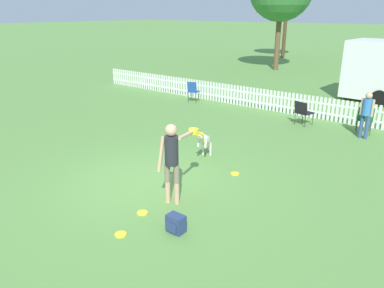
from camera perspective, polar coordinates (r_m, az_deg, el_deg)
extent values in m
plane|color=#5B8C42|center=(8.95, -6.24, -5.81)|extent=(240.00, 240.00, 0.00)
cylinder|color=tan|center=(7.93, -3.70, -7.28)|extent=(0.11, 0.11, 0.48)
cylinder|color=#7A705B|center=(7.74, -3.77, -4.38)|extent=(0.12, 0.12, 0.40)
cylinder|color=tan|center=(7.87, -2.32, -7.48)|extent=(0.11, 0.11, 0.48)
cylinder|color=#7A705B|center=(7.68, -2.37, -4.56)|extent=(0.12, 0.12, 0.40)
cylinder|color=#26262D|center=(7.52, -3.14, -0.98)|extent=(0.36, 0.36, 0.61)
sphere|color=tan|center=(7.38, -3.20, 2.11)|extent=(0.24, 0.24, 0.24)
cylinder|color=tan|center=(7.57, -4.75, -1.58)|extent=(0.12, 0.22, 0.74)
cylinder|color=tan|center=(7.70, -0.81, 1.45)|extent=(0.27, 0.73, 0.14)
cylinder|color=yellow|center=(8.05, 0.23, 1.71)|extent=(0.22, 0.22, 0.02)
cylinder|color=yellow|center=(8.04, 0.23, 1.89)|extent=(0.22, 0.22, 0.02)
cylinder|color=yellow|center=(8.03, 0.23, 2.07)|extent=(0.22, 0.22, 0.02)
cylinder|color=yellow|center=(8.02, 0.23, 2.25)|extent=(0.22, 0.22, 0.02)
ellipsoid|color=beige|center=(10.07, 1.87, 0.65)|extent=(0.56, 0.79, 0.59)
ellipsoid|color=silver|center=(10.09, 1.87, 0.36)|extent=(0.30, 0.41, 0.29)
sphere|color=beige|center=(9.64, 1.31, 1.25)|extent=(0.18, 0.18, 0.18)
cone|color=beige|center=(9.56, 1.19, 1.37)|extent=(0.15, 0.18, 0.15)
cylinder|color=yellow|center=(9.56, 1.19, 1.37)|extent=(0.25, 0.21, 0.20)
cone|color=beige|center=(9.63, 1.66, 1.67)|extent=(0.05, 0.05, 0.08)
cone|color=beige|center=(9.66, 1.04, 1.73)|extent=(0.05, 0.05, 0.08)
cylinder|color=silver|center=(10.43, 2.83, -0.80)|extent=(0.06, 0.06, 0.38)
cylinder|color=silver|center=(10.48, 1.69, -0.68)|extent=(0.06, 0.06, 0.38)
cylinder|color=silver|center=(9.85, 2.12, 0.33)|extent=(0.11, 0.18, 0.30)
cylinder|color=silver|center=(9.90, 1.03, 0.43)|extent=(0.11, 0.18, 0.30)
cone|color=beige|center=(10.52, 2.49, 0.74)|extent=(0.18, 0.33, 0.23)
cylinder|color=yellow|center=(9.38, 6.57, -4.51)|extent=(0.22, 0.22, 0.02)
cylinder|color=yellow|center=(7.08, -10.83, -13.38)|extent=(0.22, 0.22, 0.02)
cylinder|color=yellow|center=(7.68, -7.57, -10.35)|extent=(0.22, 0.22, 0.02)
cube|color=navy|center=(6.99, -2.47, -12.00)|extent=(0.33, 0.22, 0.33)
cube|color=navy|center=(6.92, -3.20, -12.68)|extent=(0.23, 0.04, 0.17)
cube|color=white|center=(15.15, 15.02, 5.32)|extent=(21.11, 0.04, 0.06)
cube|color=white|center=(15.07, 15.14, 6.61)|extent=(21.11, 0.04, 0.06)
cube|color=white|center=(21.41, -11.79, 10.09)|extent=(0.09, 0.02, 0.84)
cube|color=white|center=(21.29, -11.51, 10.06)|extent=(0.09, 0.02, 0.84)
cube|color=white|center=(21.18, -11.23, 10.03)|extent=(0.09, 0.02, 0.84)
cube|color=white|center=(21.06, -10.95, 9.99)|extent=(0.09, 0.02, 0.84)
cube|color=white|center=(20.94, -10.66, 9.96)|extent=(0.09, 0.02, 0.84)
cube|color=white|center=(20.83, -10.37, 9.92)|extent=(0.09, 0.02, 0.84)
cube|color=white|center=(20.71, -10.08, 9.89)|extent=(0.09, 0.02, 0.84)
cube|color=white|center=(20.60, -9.78, 9.85)|extent=(0.09, 0.02, 0.84)
cube|color=white|center=(20.48, -9.48, 9.81)|extent=(0.09, 0.02, 0.84)
cube|color=white|center=(20.37, -9.18, 9.77)|extent=(0.09, 0.02, 0.84)
cube|color=white|center=(20.25, -8.88, 9.74)|extent=(0.09, 0.02, 0.84)
cube|color=white|center=(20.14, -8.57, 9.70)|extent=(0.09, 0.02, 0.84)
cube|color=white|center=(20.03, -8.25, 9.66)|extent=(0.09, 0.02, 0.84)
cube|color=white|center=(19.92, -7.94, 9.62)|extent=(0.09, 0.02, 0.84)
cube|color=white|center=(19.81, -7.62, 9.57)|extent=(0.09, 0.02, 0.84)
cube|color=white|center=(19.69, -7.30, 9.53)|extent=(0.09, 0.02, 0.84)
cube|color=white|center=(19.59, -6.97, 9.49)|extent=(0.09, 0.02, 0.84)
cube|color=white|center=(19.48, -6.64, 9.45)|extent=(0.09, 0.02, 0.84)
cube|color=white|center=(19.37, -6.31, 9.40)|extent=(0.09, 0.02, 0.84)
cube|color=white|center=(19.26, -5.97, 9.36)|extent=(0.09, 0.02, 0.84)
cube|color=white|center=(19.15, -5.63, 9.31)|extent=(0.09, 0.02, 0.84)
cube|color=white|center=(19.05, -5.28, 9.26)|extent=(0.09, 0.02, 0.84)
cube|color=white|center=(18.94, -4.94, 9.21)|extent=(0.09, 0.02, 0.84)
cube|color=white|center=(18.83, -4.58, 9.17)|extent=(0.09, 0.02, 0.84)
cube|color=white|center=(18.73, -4.23, 9.12)|extent=(0.09, 0.02, 0.84)
cube|color=white|center=(18.63, -3.87, 9.07)|extent=(0.09, 0.02, 0.84)
cube|color=white|center=(18.52, -3.50, 9.01)|extent=(0.09, 0.02, 0.84)
cube|color=white|center=(18.42, -3.13, 8.96)|extent=(0.09, 0.02, 0.84)
cube|color=white|center=(18.32, -2.76, 8.91)|extent=(0.09, 0.02, 0.84)
cube|color=white|center=(18.22, -2.39, 8.85)|extent=(0.09, 0.02, 0.84)
cube|color=white|center=(18.12, -2.01, 8.80)|extent=(0.09, 0.02, 0.84)
cube|color=white|center=(18.02, -1.62, 8.74)|extent=(0.09, 0.02, 0.84)
cube|color=white|center=(17.92, -1.24, 8.69)|extent=(0.09, 0.02, 0.84)
cube|color=white|center=(17.82, -0.84, 8.63)|extent=(0.09, 0.02, 0.84)
cube|color=white|center=(17.73, -0.45, 8.57)|extent=(0.09, 0.02, 0.84)
cube|color=white|center=(17.63, -0.05, 8.51)|extent=(0.09, 0.02, 0.84)
cube|color=white|center=(17.54, 0.36, 8.45)|extent=(0.09, 0.02, 0.84)
cube|color=white|center=(17.44, 0.77, 8.38)|extent=(0.09, 0.02, 0.84)
cube|color=white|center=(17.35, 1.18, 8.32)|extent=(0.09, 0.02, 0.84)
cube|color=white|center=(17.26, 1.60, 8.25)|extent=(0.09, 0.02, 0.84)
cube|color=white|center=(17.17, 2.02, 8.19)|extent=(0.09, 0.02, 0.84)
cube|color=white|center=(17.08, 2.45, 8.12)|extent=(0.09, 0.02, 0.84)
cube|color=white|center=(16.99, 2.88, 8.05)|extent=(0.09, 0.02, 0.84)
cube|color=white|center=(16.90, 3.31, 7.98)|extent=(0.09, 0.02, 0.84)
cube|color=white|center=(16.81, 3.75, 7.91)|extent=(0.09, 0.02, 0.84)
cube|color=white|center=(16.72, 4.20, 7.84)|extent=(0.09, 0.02, 0.84)
cube|color=white|center=(16.64, 4.65, 7.77)|extent=(0.09, 0.02, 0.84)
cube|color=white|center=(16.56, 5.10, 7.69)|extent=(0.09, 0.02, 0.84)
cube|color=white|center=(16.47, 5.56, 7.62)|extent=(0.09, 0.02, 0.84)
cube|color=white|center=(16.39, 6.02, 7.54)|extent=(0.09, 0.02, 0.84)
cube|color=white|center=(16.31, 6.48, 7.46)|extent=(0.09, 0.02, 0.84)
cube|color=white|center=(16.23, 6.95, 7.38)|extent=(0.09, 0.02, 0.84)
cube|color=white|center=(16.15, 7.43, 7.30)|extent=(0.09, 0.02, 0.84)
cube|color=white|center=(16.07, 7.91, 7.22)|extent=(0.09, 0.02, 0.84)
cube|color=white|center=(16.00, 8.39, 7.14)|extent=(0.09, 0.02, 0.84)
cube|color=white|center=(15.92, 8.88, 7.05)|extent=(0.09, 0.02, 0.84)
cube|color=white|center=(15.85, 9.37, 6.97)|extent=(0.09, 0.02, 0.84)
cube|color=white|center=(15.77, 9.87, 6.88)|extent=(0.09, 0.02, 0.84)
cube|color=white|center=(15.70, 10.37, 6.79)|extent=(0.09, 0.02, 0.84)
cube|color=white|center=(15.63, 10.88, 6.70)|extent=(0.09, 0.02, 0.84)
cube|color=white|center=(15.56, 11.39, 6.61)|extent=(0.09, 0.02, 0.84)
cube|color=white|center=(15.49, 11.90, 6.52)|extent=(0.09, 0.02, 0.84)
cube|color=white|center=(15.43, 12.42, 6.42)|extent=(0.09, 0.02, 0.84)
cube|color=white|center=(15.36, 12.95, 6.33)|extent=(0.09, 0.02, 0.84)
cube|color=white|center=(15.30, 13.47, 6.23)|extent=(0.09, 0.02, 0.84)
cube|color=white|center=(15.23, 14.00, 6.14)|extent=(0.09, 0.02, 0.84)
cube|color=white|center=(15.17, 14.54, 6.04)|extent=(0.09, 0.02, 0.84)
cube|color=white|center=(15.11, 15.08, 5.94)|extent=(0.09, 0.02, 0.84)
cube|color=white|center=(15.05, 15.62, 5.83)|extent=(0.09, 0.02, 0.84)
cube|color=white|center=(15.00, 16.17, 5.73)|extent=(0.09, 0.02, 0.84)
cube|color=white|center=(14.94, 16.72, 5.63)|extent=(0.09, 0.02, 0.84)
cube|color=white|center=(14.89, 17.28, 5.52)|extent=(0.09, 0.02, 0.84)
cube|color=white|center=(14.83, 17.84, 5.41)|extent=(0.09, 0.02, 0.84)
cube|color=white|center=(14.78, 18.40, 5.31)|extent=(0.09, 0.02, 0.84)
cube|color=white|center=(14.73, 18.97, 5.20)|extent=(0.09, 0.02, 0.84)
cube|color=white|center=(14.68, 19.54, 5.09)|extent=(0.09, 0.02, 0.84)
cube|color=white|center=(14.64, 20.12, 4.97)|extent=(0.09, 0.02, 0.84)
cube|color=white|center=(14.59, 20.69, 4.86)|extent=(0.09, 0.02, 0.84)
cube|color=white|center=(14.55, 21.27, 4.75)|extent=(0.09, 0.02, 0.84)
cube|color=white|center=(14.50, 21.86, 4.63)|extent=(0.09, 0.02, 0.84)
cube|color=white|center=(14.46, 22.45, 4.51)|extent=(0.09, 0.02, 0.84)
cube|color=white|center=(14.42, 23.04, 4.40)|extent=(0.09, 0.02, 0.84)
cube|color=white|center=(14.39, 23.63, 4.28)|extent=(0.09, 0.02, 0.84)
cube|color=white|center=(14.35, 24.23, 4.16)|extent=(0.09, 0.02, 0.84)
cube|color=white|center=(14.32, 24.83, 4.04)|extent=(0.09, 0.02, 0.84)
cube|color=white|center=(14.28, 25.43, 3.91)|extent=(0.09, 0.02, 0.84)
cube|color=white|center=(14.25, 26.03, 3.79)|extent=(0.09, 0.02, 0.84)
cube|color=white|center=(14.22, 26.64, 3.67)|extent=(0.09, 0.02, 0.84)
cube|color=white|center=(14.19, 27.25, 3.54)|extent=(0.09, 0.02, 0.84)
cylinder|color=#333338|center=(13.82, 25.46, 2.63)|extent=(0.02, 0.02, 0.47)
cylinder|color=#333338|center=(13.79, 23.77, 2.84)|extent=(0.02, 0.02, 0.47)
cylinder|color=#333338|center=(13.43, 25.56, 2.15)|extent=(0.02, 0.02, 0.47)
cylinder|color=#333338|center=(13.40, 23.81, 2.37)|extent=(0.02, 0.02, 0.47)
cube|color=#19662D|center=(13.55, 24.79, 3.44)|extent=(0.61, 0.61, 0.03)
cube|color=#19662D|center=(13.28, 24.96, 4.12)|extent=(0.49, 0.23, 0.44)
cylinder|color=#333338|center=(16.75, 1.07, 7.28)|extent=(0.02, 0.02, 0.48)
cylinder|color=#333338|center=(16.89, -0.07, 7.38)|extent=(0.02, 0.02, 0.48)
cylinder|color=#333338|center=(16.42, 0.58, 7.03)|extent=(0.02, 0.02, 0.48)
cylinder|color=#333338|center=(16.56, -0.57, 7.14)|extent=(0.02, 0.02, 0.48)
cube|color=#1E4799|center=(16.60, 0.26, 8.01)|extent=(0.52, 0.52, 0.03)
cube|color=#1E4799|center=(16.39, -0.01, 8.67)|extent=(0.43, 0.20, 0.45)
cylinder|color=#333338|center=(13.90, 17.92, 3.64)|extent=(0.02, 0.02, 0.44)
cylinder|color=#333338|center=(14.14, 16.51, 4.05)|extent=(0.02, 0.02, 0.44)
cylinder|color=#333338|center=(13.56, 16.84, 3.36)|extent=(0.02, 0.02, 0.44)
cylinder|color=#333338|center=(13.80, 15.42, 3.79)|extent=(0.02, 0.02, 0.44)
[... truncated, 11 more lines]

